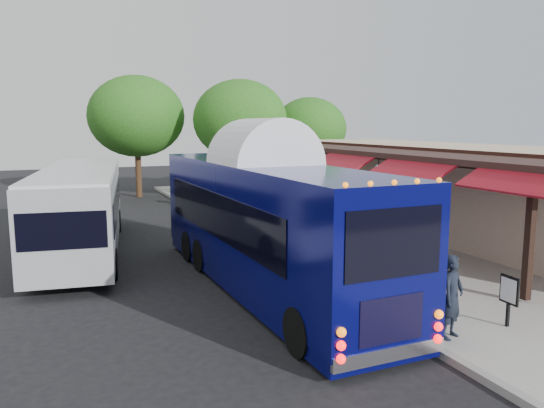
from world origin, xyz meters
name	(u,v)px	position (x,y,z in m)	size (l,w,h in m)	color
ground	(311,281)	(0.00, 0.00, 0.00)	(90.00, 90.00, 0.00)	black
sidewalk	(379,237)	(5.00, 4.00, 0.07)	(10.00, 40.00, 0.15)	#9E9B93
curb	(261,249)	(0.05, 4.00, 0.07)	(0.20, 40.00, 0.16)	gray
station_shelter	(450,188)	(8.38, 4.00, 1.85)	(8.15, 20.00, 3.60)	tan
coach_bus	(264,217)	(-1.45, 0.01, 1.96)	(2.66, 11.50, 3.65)	#06084D
city_bus	(81,206)	(-5.76, 6.33, 1.63)	(3.84, 11.20, 2.95)	#96989E
ped_a	(452,297)	(0.60, -5.00, 1.01)	(0.63, 0.41, 1.72)	black
ped_b	(403,262)	(1.37, -2.38, 1.01)	(0.84, 0.65, 1.73)	black
ped_c	(306,232)	(0.60, 1.56, 1.11)	(1.13, 0.47, 1.93)	black
ped_d	(207,190)	(0.95, 14.00, 1.01)	(1.11, 0.64, 1.72)	black
sign_board	(509,293)	(2.14, -5.00, 0.90)	(0.08, 0.51, 1.11)	black
tree_left	(240,120)	(3.79, 16.72, 4.71)	(5.52, 5.52, 7.07)	#382314
tree_mid	(246,129)	(5.04, 19.26, 4.17)	(4.89, 4.89, 6.26)	#382314
tree_right	(309,129)	(9.32, 18.65, 4.16)	(4.87, 4.87, 6.24)	#382314
tree_far	(136,116)	(-1.66, 20.19, 4.94)	(5.78, 5.78, 7.41)	#382314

